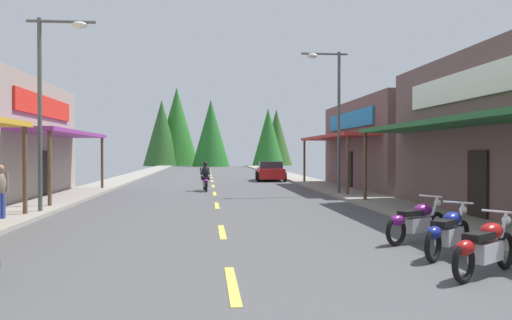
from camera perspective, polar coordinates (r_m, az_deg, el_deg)
The scene contains 14 objects.
ground at distance 32.31m, azimuth -4.67°, elevation -2.89°, with size 10.81×93.38×0.10m, color #4C4C4F.
sidewalk_left at distance 32.88m, azimuth -16.11°, elevation -2.66°, with size 2.21×93.38×0.12m, color gray.
sidewalk_right at distance 33.03m, azimuth 6.71°, elevation -2.62°, with size 2.21×93.38×0.12m, color gray.
centerline_dashes at distance 34.18m, azimuth -4.71°, elevation -2.59°, with size 0.16×66.04×0.01m.
storefront_right_far at distance 30.97m, azimuth 15.93°, elevation 1.58°, with size 8.36×12.25×4.92m.
streetlamp_left at distance 18.60m, azimuth -21.37°, elevation 7.35°, with size 2.19×0.30×6.41m.
streetlamp_right at distance 25.07m, azimuth 8.25°, elevation 6.12°, with size 2.19×0.30×6.75m.
motorcycle_parked_right_2 at distance 9.49m, azimuth 23.53°, elevation -8.58°, with size 1.78×1.35×1.04m.
motorcycle_parked_right_3 at distance 10.95m, azimuth 20.05°, elevation -7.31°, with size 1.62×1.55×1.04m.
motorcycle_parked_right_4 at distance 12.44m, azimuth 16.96°, elevation -6.33°, with size 1.87×1.21×1.04m.
rider_cruising_lead at distance 27.90m, azimuth -5.51°, elevation -2.02°, with size 0.60×2.14×1.57m.
pedestrian_browsing at distance 16.85m, azimuth -25.93°, elevation -2.85°, with size 0.39×0.52×1.68m.
parked_car_curbside at distance 38.02m, azimuth 1.57°, elevation -1.22°, with size 2.26×4.40×1.40m.
treeline_backdrop at distance 81.59m, azimuth -5.47°, elevation 3.06°, with size 23.31×11.26×12.28m.
Camera 1 is at (-0.39, -0.55, 2.02)m, focal length 36.98 mm.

